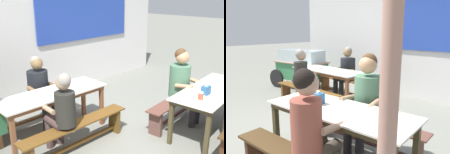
{
  "view_description": "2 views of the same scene",
  "coord_description": "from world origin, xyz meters",
  "views": [
    {
      "loc": [
        -3.12,
        -2.21,
        2.25
      ],
      "look_at": [
        -0.19,
        0.7,
        0.93
      ],
      "focal_mm": 43.57,
      "sensor_mm": 36.0,
      "label": 1
    },
    {
      "loc": [
        2.57,
        -2.24,
        1.62
      ],
      "look_at": [
        0.15,
        0.35,
        0.87
      ],
      "focal_mm": 36.57,
      "sensor_mm": 36.0,
      "label": 2
    }
  ],
  "objects": [
    {
      "name": "bench_far_front",
      "position": [
        -0.99,
        0.63,
        0.28
      ],
      "size": [
        1.78,
        0.27,
        0.43
      ],
      "color": "brown",
      "rests_on": "ground_plane"
    },
    {
      "name": "person_right_near_table",
      "position": [
        0.9,
        0.07,
        0.75
      ],
      "size": [
        0.49,
        0.57,
        1.32
      ],
      "color": "black",
      "rests_on": "ground_plane"
    },
    {
      "name": "dining_table_far",
      "position": [
        -0.98,
        1.22,
        0.66
      ],
      "size": [
        1.76,
        0.63,
        0.74
      ],
      "color": "silver",
      "rests_on": "ground_plane"
    },
    {
      "name": "person_left_back_turned",
      "position": [
        -1.16,
        0.71,
        0.69
      ],
      "size": [
        0.41,
        0.53,
        1.22
      ],
      "color": "#493634",
      "rests_on": "ground_plane"
    },
    {
      "name": "ground_plane",
      "position": [
        0.0,
        0.0,
        0.0
      ],
      "size": [
        40.0,
        40.0,
        0.0
      ],
      "primitive_type": "plane",
      "color": "slate"
    },
    {
      "name": "person_center_facing",
      "position": [
        -0.89,
        1.75,
        0.69
      ],
      "size": [
        0.46,
        0.56,
        1.21
      ],
      "color": "#272A29",
      "rests_on": "ground_plane"
    },
    {
      "name": "soup_bowl",
      "position": [
        -1.15,
        1.13,
        0.76
      ],
      "size": [
        0.14,
        0.14,
        0.04
      ],
      "primitive_type": "cylinder",
      "color": "silver",
      "rests_on": "dining_table_far"
    },
    {
      "name": "bench_far_back",
      "position": [
        -0.98,
        1.81,
        0.29
      ],
      "size": [
        1.65,
        0.31,
        0.43
      ],
      "color": "brown",
      "rests_on": "ground_plane"
    },
    {
      "name": "condiment_jar",
      "position": [
        0.38,
        -0.54,
        0.8
      ],
      "size": [
        0.08,
        0.08,
        0.11
      ],
      "color": "#D34B2F",
      "rests_on": "dining_table_near"
    },
    {
      "name": "tissue_box",
      "position": [
        0.62,
        -0.5,
        0.81
      ],
      "size": [
        0.13,
        0.1,
        0.16
      ],
      "color": "#2A5A8D",
      "rests_on": "dining_table_near"
    },
    {
      "name": "backdrop_wall",
      "position": [
        0.04,
        2.91,
        1.48
      ],
      "size": [
        6.95,
        0.23,
        2.8
      ],
      "color": "silver",
      "rests_on": "ground_plane"
    },
    {
      "name": "dining_table_near",
      "position": [
        0.93,
        -0.47,
        0.67
      ],
      "size": [
        1.8,
        0.81,
        0.74
      ],
      "color": "silver",
      "rests_on": "ground_plane"
    },
    {
      "name": "bench_near_back",
      "position": [
        0.88,
        0.12,
        0.28
      ],
      "size": [
        1.69,
        0.39,
        0.43
      ],
      "color": "brown",
      "rests_on": "ground_plane"
    }
  ]
}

